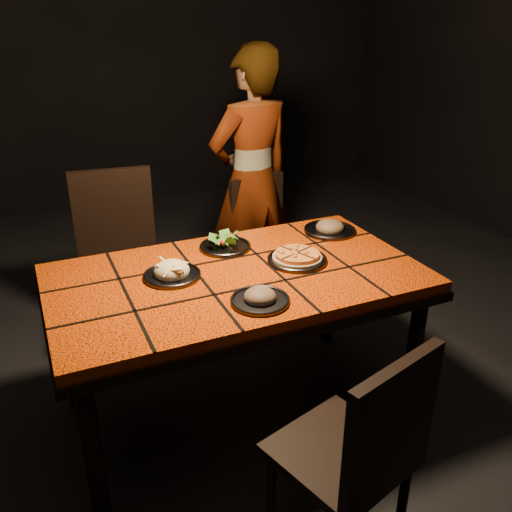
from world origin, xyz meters
name	(u,v)px	position (x,y,z in m)	size (l,w,h in m)	color
room_shell	(234,95)	(0.00, 0.00, 1.50)	(6.04, 7.04, 3.08)	black
dining_table	(237,289)	(0.00, 0.00, 0.67)	(1.62, 0.92, 0.75)	#DF4307
chair_near	(361,449)	(0.06, -0.90, 0.51)	(0.50, 0.50, 0.89)	black
chair_far_left	(118,247)	(-0.35, 0.92, 0.57)	(0.50, 0.50, 1.00)	black
chair_far_right	(265,235)	(0.57, 0.92, 0.49)	(0.45, 0.45, 0.86)	black
diner	(252,181)	(0.53, 1.05, 0.82)	(0.60, 0.39, 1.64)	brown
plate_pizza	(297,258)	(0.30, 0.00, 0.77)	(0.29, 0.29, 0.04)	#37373C
plate_pasta	(172,273)	(-0.27, 0.08, 0.77)	(0.25, 0.25, 0.08)	#37373C
plate_salad	(225,243)	(0.05, 0.27, 0.78)	(0.25, 0.25, 0.07)	#37373C
plate_mushroom_a	(260,298)	(-0.02, -0.28, 0.77)	(0.23, 0.23, 0.08)	#37373C
plate_mushroom_b	(330,228)	(0.62, 0.25, 0.77)	(0.27, 0.27, 0.09)	#37373C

